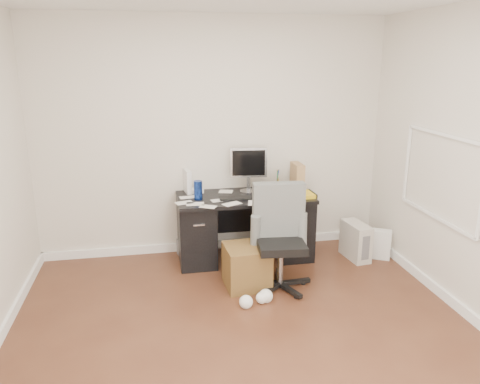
% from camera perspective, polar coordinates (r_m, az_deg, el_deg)
% --- Properties ---
extents(ground, '(4.00, 4.00, 0.00)m').
position_cam_1_polar(ground, '(4.02, 1.00, -17.81)').
color(ground, '#492517').
rests_on(ground, ground).
extents(room_shell, '(4.02, 4.02, 2.71)m').
position_cam_1_polar(room_shell, '(3.42, 1.57, 6.27)').
color(room_shell, beige).
rests_on(room_shell, ground).
extents(desk, '(1.50, 0.70, 0.75)m').
position_cam_1_polar(desk, '(5.34, 0.57, -4.06)').
color(desk, black).
rests_on(desk, ground).
extents(loose_papers, '(1.10, 0.60, 0.00)m').
position_cam_1_polar(loose_papers, '(5.14, -1.49, -0.72)').
color(loose_papers, white).
rests_on(loose_papers, desk).
extents(lcd_monitor, '(0.44, 0.28, 0.53)m').
position_cam_1_polar(lcd_monitor, '(5.30, 1.04, 2.72)').
color(lcd_monitor, '#ADADB1').
rests_on(lcd_monitor, desk).
extents(keyboard, '(0.39, 0.15, 0.02)m').
position_cam_1_polar(keyboard, '(5.10, -0.39, -0.75)').
color(keyboard, black).
rests_on(keyboard, desk).
extents(computer_mouse, '(0.07, 0.07, 0.06)m').
position_cam_1_polar(computer_mouse, '(5.25, 5.04, -0.12)').
color(computer_mouse, '#ADADB1').
rests_on(computer_mouse, desk).
extents(travel_mug, '(0.11, 0.11, 0.21)m').
position_cam_1_polar(travel_mug, '(5.09, -5.13, 0.23)').
color(travel_mug, navy).
rests_on(travel_mug, desk).
extents(white_binder, '(0.14, 0.24, 0.26)m').
position_cam_1_polar(white_binder, '(5.35, -6.44, 1.31)').
color(white_binder, white).
rests_on(white_binder, desk).
extents(magazine_file, '(0.13, 0.27, 0.31)m').
position_cam_1_polar(magazine_file, '(5.48, 6.99, 1.89)').
color(magazine_file, '#9C714B').
rests_on(magazine_file, desk).
extents(pen_cup, '(0.14, 0.14, 0.25)m').
position_cam_1_polar(pen_cup, '(5.40, 4.55, 1.42)').
color(pen_cup, brown).
rests_on(pen_cup, desk).
extents(yellow_book, '(0.20, 0.25, 0.04)m').
position_cam_1_polar(yellow_book, '(5.25, 7.95, -0.30)').
color(yellow_book, yellow).
rests_on(yellow_book, desk).
extents(paper_remote, '(0.31, 0.27, 0.02)m').
position_cam_1_polar(paper_remote, '(4.97, 2.55, -1.24)').
color(paper_remote, white).
rests_on(paper_remote, desk).
extents(office_chair, '(0.65, 0.65, 1.05)m').
position_cam_1_polar(office_chair, '(4.63, 5.01, -5.73)').
color(office_chair, '#525552').
rests_on(office_chair, ground).
extents(pc_tower, '(0.24, 0.44, 0.42)m').
position_cam_1_polar(pc_tower, '(5.56, 13.92, -5.80)').
color(pc_tower, beige).
rests_on(pc_tower, ground).
extents(shopping_bag, '(0.30, 0.27, 0.34)m').
position_cam_1_polar(shopping_bag, '(5.65, 16.62, -6.10)').
color(shopping_bag, silver).
rests_on(shopping_bag, ground).
extents(wicker_basket, '(0.45, 0.45, 0.43)m').
position_cam_1_polar(wicker_basket, '(4.77, 0.83, -9.05)').
color(wicker_basket, '#4A3016').
rests_on(wicker_basket, ground).
extents(desk_printer, '(0.36, 0.31, 0.19)m').
position_cam_1_polar(desk_printer, '(5.53, -5.83, -6.82)').
color(desk_printer, '#5E5D62').
rests_on(desk_printer, ground).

